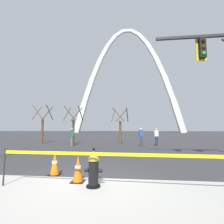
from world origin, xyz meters
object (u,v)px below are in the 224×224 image
at_px(fire_hydrant, 94,169).
at_px(pedestrian_walking_left, 72,137).
at_px(traffic_cone_by_hydrant, 78,169).
at_px(pedestrian_standing_center, 141,137).
at_px(monument_arch, 128,86).
at_px(pedestrian_walking_right, 157,137).
at_px(traffic_cone_mid_sidewalk, 55,164).

distance_m(fire_hydrant, pedestrian_walking_left, 11.05).
distance_m(traffic_cone_by_hydrant, pedestrian_standing_center, 10.41).
bearing_deg(monument_arch, pedestrian_walking_right, -86.36).
height_order(fire_hydrant, pedestrian_walking_left, pedestrian_walking_left).
bearing_deg(pedestrian_walking_left, monument_arch, 85.81).
bearing_deg(traffic_cone_by_hydrant, pedestrian_standing_center, 76.83).
bearing_deg(fire_hydrant, traffic_cone_mid_sidewalk, 146.88).
xyz_separation_m(monument_arch, pedestrian_walking_right, (3.43, -53.99, -18.58)).
relative_size(traffic_cone_by_hydrant, traffic_cone_mid_sidewalk, 1.00).
bearing_deg(traffic_cone_mid_sidewalk, pedestrian_walking_left, 106.34).
distance_m(traffic_cone_mid_sidewalk, monument_arch, 66.98).
height_order(monument_arch, pedestrian_standing_center, monument_arch).
height_order(fire_hydrant, traffic_cone_mid_sidewalk, fire_hydrant).
bearing_deg(pedestrian_walking_right, traffic_cone_by_hydrant, -109.19).
xyz_separation_m(fire_hydrant, monument_arch, (-0.18, 65.19, 18.93)).
relative_size(traffic_cone_mid_sidewalk, pedestrian_standing_center, 0.46).
relative_size(fire_hydrant, traffic_cone_by_hydrant, 1.36).
bearing_deg(fire_hydrant, pedestrian_standing_center, 80.02).
bearing_deg(pedestrian_walking_left, traffic_cone_by_hydrant, -69.49).
bearing_deg(pedestrian_standing_center, pedestrian_walking_right, 26.98).
bearing_deg(pedestrian_standing_center, monument_arch, 92.12).
distance_m(pedestrian_standing_center, pedestrian_walking_right, 1.58).
bearing_deg(monument_arch, fire_hydrant, -89.84).
bearing_deg(traffic_cone_by_hydrant, pedestrian_walking_right, 70.81).
relative_size(pedestrian_walking_left, pedestrian_standing_center, 1.00).
height_order(traffic_cone_mid_sidewalk, pedestrian_standing_center, pedestrian_standing_center).
bearing_deg(pedestrian_walking_left, fire_hydrant, -67.57).
bearing_deg(traffic_cone_mid_sidewalk, pedestrian_standing_center, 70.55).
height_order(pedestrian_walking_left, pedestrian_walking_right, same).
xyz_separation_m(traffic_cone_by_hydrant, traffic_cone_mid_sidewalk, (-0.98, 0.64, 0.00)).
height_order(traffic_cone_by_hydrant, pedestrian_walking_right, pedestrian_walking_right).
bearing_deg(traffic_cone_by_hydrant, pedestrian_walking_left, 110.51).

